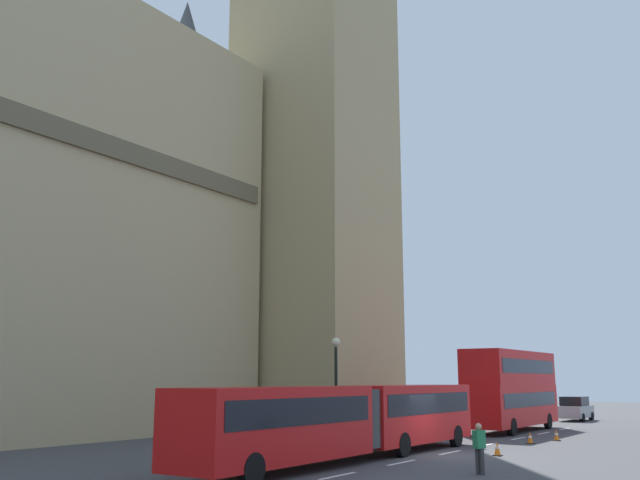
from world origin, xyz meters
The scene contains 10 objects.
ground_plane centered at (0.00, 0.00, 0.00)m, with size 160.00×160.00×0.00m, color #424244.
lane_centre_marking centered at (1.05, 0.00, 0.00)m, with size 39.00×0.16×0.01m.
articulated_bus centered at (-3.98, 1.99, 1.75)m, with size 18.82×2.54×2.90m.
double_decker_bus centered at (15.34, 2.00, 2.71)m, with size 10.98×2.54×4.90m.
sedan_lead centered at (29.39, 1.77, 0.91)m, with size 4.40×1.86×1.85m.
traffic_cone_west centered at (1.01, -2.19, 0.28)m, with size 0.36×0.36×0.58m.
traffic_cone_middle centered at (7.45, -1.54, 0.28)m, with size 0.36×0.36×0.58m.
traffic_cone_east centered at (9.96, -2.15, 0.28)m, with size 0.36×0.36×0.58m.
street_lamp centered at (1.97, 6.50, 3.06)m, with size 0.44×0.44×5.27m.
pedestrian_near_cones centered at (-5.20, -3.84, 0.91)m, with size 0.46×0.37×1.69m.
Camera 1 is at (-28.92, -13.21, 3.15)m, focal length 39.72 mm.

